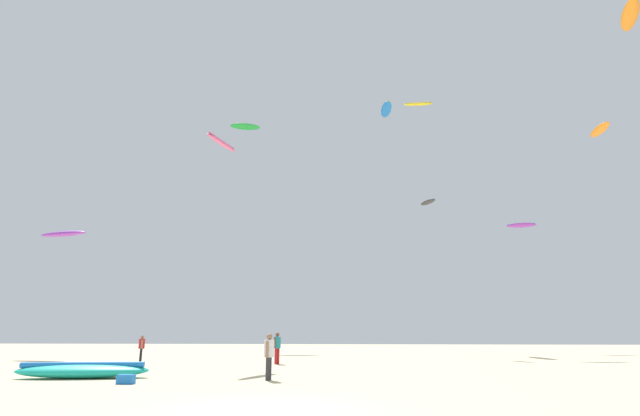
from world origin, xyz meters
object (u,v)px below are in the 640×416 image
(person_foreground, at_px, (269,353))
(kite_aloft_3, at_px, (428,202))
(kite_aloft_7, at_px, (222,143))
(cooler_box, at_px, (126,379))
(person_left, at_px, (142,346))
(kite_aloft_6, at_px, (245,127))
(kite_aloft_0, at_px, (418,104))
(kite_aloft_1, at_px, (521,225))
(kite_aloft_2, at_px, (600,130))
(kite_aloft_8, at_px, (63,234))
(kite_grounded_near, at_px, (83,371))
(kite_aloft_9, at_px, (386,109))
(kite_aloft_4, at_px, (630,15))
(person_midground, at_px, (277,345))

(person_foreground, relative_size, kite_aloft_3, 0.83)
(kite_aloft_3, distance_m, kite_aloft_7, 17.92)
(cooler_box, distance_m, kite_aloft_7, 17.50)
(person_left, distance_m, kite_aloft_6, 34.89)
(kite_aloft_0, bearing_deg, kite_aloft_1, 9.21)
(kite_aloft_2, bearing_deg, kite_aloft_8, 174.11)
(person_foreground, xyz_separation_m, kite_aloft_7, (-5.18, 9.48, 12.71))
(kite_grounded_near, distance_m, cooler_box, 3.30)
(kite_aloft_7, bearing_deg, person_foreground, -61.36)
(kite_aloft_7, height_order, kite_aloft_8, kite_aloft_7)
(kite_aloft_1, distance_m, kite_aloft_3, 13.40)
(kite_grounded_near, distance_m, kite_aloft_9, 44.15)
(kite_grounded_near, relative_size, kite_aloft_9, 1.28)
(cooler_box, bearing_deg, kite_aloft_0, 62.01)
(kite_grounded_near, height_order, kite_aloft_6, kite_aloft_6)
(kite_aloft_3, relative_size, kite_aloft_4, 0.56)
(person_midground, bearing_deg, cooler_box, 100.62)
(kite_aloft_0, distance_m, kite_aloft_8, 35.02)
(person_midground, relative_size, kite_grounded_near, 0.33)
(kite_aloft_8, bearing_deg, kite_aloft_2, -5.89)
(person_left, bearing_deg, kite_aloft_0, 12.79)
(kite_grounded_near, bearing_deg, person_left, 102.58)
(kite_grounded_near, relative_size, kite_aloft_6, 1.39)
(person_foreground, bearing_deg, kite_aloft_8, -30.25)
(person_midground, relative_size, kite_aloft_3, 0.85)
(person_left, bearing_deg, cooler_box, -93.50)
(person_left, height_order, kite_aloft_1, kite_aloft_1)
(person_midground, distance_m, kite_grounded_near, 10.98)
(kite_aloft_0, xyz_separation_m, kite_aloft_4, (10.26, -19.00, -4.04))
(kite_aloft_3, xyz_separation_m, kite_aloft_8, (-28.94, -3.54, -2.97))
(kite_aloft_8, bearing_deg, person_left, -29.54)
(kite_aloft_1, relative_size, kite_aloft_9, 0.69)
(kite_aloft_4, bearing_deg, kite_aloft_6, 138.41)
(kite_aloft_6, bearing_deg, kite_aloft_4, -41.59)
(person_left, xyz_separation_m, cooler_box, (5.03, -12.26, -0.76))
(kite_aloft_2, relative_size, kite_aloft_8, 0.58)
(person_foreground, height_order, kite_aloft_8, kite_aloft_8)
(person_left, bearing_deg, kite_aloft_1, 4.83)
(kite_aloft_1, xyz_separation_m, kite_aloft_9, (-12.48, 4.04, 14.93))
(person_foreground, bearing_deg, kite_aloft_9, -93.40)
(kite_aloft_8, bearing_deg, kite_aloft_6, 62.61)
(kite_grounded_near, bearing_deg, kite_aloft_4, 14.74)
(kite_grounded_near, bearing_deg, kite_aloft_2, 23.17)
(cooler_box, distance_m, kite_aloft_2, 31.92)
(kite_aloft_9, bearing_deg, kite_aloft_6, 172.30)
(kite_grounded_near, bearing_deg, person_foreground, -2.18)
(kite_aloft_8, xyz_separation_m, kite_aloft_9, (26.77, 16.14, 17.66))
(person_left, bearing_deg, kite_aloft_8, 124.68)
(kite_aloft_9, bearing_deg, kite_aloft_7, -118.77)
(cooler_box, relative_size, kite_aloft_4, 0.15)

